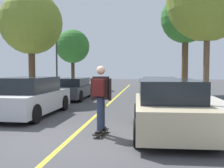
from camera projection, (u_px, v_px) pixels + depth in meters
name	position (u px, v px, depth m)	size (l,w,h in m)	color
ground	(69.00, 139.00, 6.62)	(80.00, 80.00, 0.00)	#424244
center_line	(99.00, 113.00, 10.58)	(0.12, 39.20, 0.01)	gold
parked_car_left_nearest	(29.00, 97.00, 9.99)	(2.02, 4.27, 1.46)	#B7B7BC
parked_car_left_near	(71.00, 88.00, 15.59)	(1.99, 4.24, 1.23)	#38383D
parked_car_right_nearest	(168.00, 107.00, 7.26)	(2.01, 4.18, 1.47)	#BCAD89
parked_car_right_near	(159.00, 91.00, 13.19)	(1.91, 4.25, 1.36)	#BCAD89
street_tree_left_nearest	(31.00, 24.00, 14.80)	(3.49, 3.49, 5.95)	#4C3823
street_tree_left_near	(73.00, 47.00, 23.08)	(2.93, 2.93, 5.08)	#3D2D1E
street_tree_right_nearest	(208.00, 1.00, 11.66)	(3.63, 3.63, 6.48)	brown
street_tree_right_near	(186.00, 19.00, 18.36)	(3.42, 3.42, 6.86)	#4C3823
streetlamp	(57.00, 48.00, 18.11)	(0.36, 0.24, 5.37)	#38383D
skateboard	(101.00, 132.00, 7.05)	(0.32, 0.86, 0.10)	black
skateboarder	(100.00, 94.00, 6.96)	(0.59, 0.71, 1.75)	black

